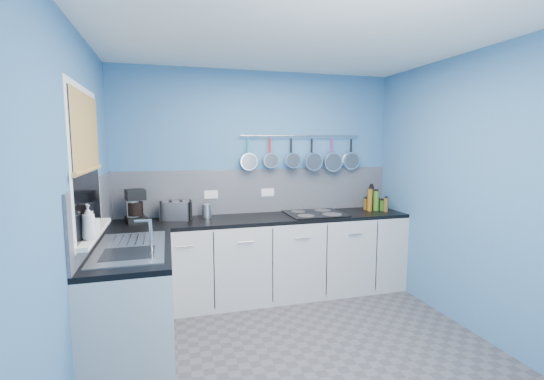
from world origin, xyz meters
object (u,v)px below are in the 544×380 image
paper_towel (133,210)px  hob (315,213)px  soap_bottle_a (88,222)px  coffee_maker (136,206)px  toaster (176,210)px  canister (207,211)px  soap_bottle_b (92,223)px

paper_towel → hob: bearing=-1.4°
soap_bottle_a → coffee_maker: soap_bottle_a is taller
toaster → hob: toaster is taller
canister → toaster: bearing=-175.7°
soap_bottle_b → hob: bearing=26.7°
soap_bottle_b → toaster: size_ratio=0.57×
toaster → hob: (1.52, -0.10, -0.09)m
soap_bottle_b → coffee_maker: (0.20, 1.11, -0.07)m
soap_bottle_b → toaster: 1.31m
paper_towel → coffee_maker: (0.03, -0.00, 0.04)m
canister → hob: (1.20, -0.12, -0.07)m
soap_bottle_a → coffee_maker: size_ratio=0.71×
soap_bottle_a → paper_towel: (0.18, 1.23, -0.14)m
coffee_maker → soap_bottle_a: bearing=-114.9°
coffee_maker → canister: coffee_maker is taller
coffee_maker → toaster: bearing=-7.6°
soap_bottle_b → coffee_maker: size_ratio=0.51×
canister → hob: canister is taller
soap_bottle_b → paper_towel: size_ratio=0.66×
soap_bottle_b → canister: 1.50m
soap_bottle_a → soap_bottle_b: size_ratio=1.39×
soap_bottle_a → canister: 1.61m
toaster → soap_bottle_b: bearing=-97.9°
soap_bottle_a → coffee_maker: bearing=80.7°
toaster → canister: (0.32, 0.02, -0.02)m
soap_bottle_b → toaster: soap_bottle_b is taller
soap_bottle_a → canister: size_ratio=1.65×
coffee_maker → toaster: (0.39, 0.05, -0.07)m
paper_towel → hob: size_ratio=0.41×
soap_bottle_b → canister: (0.91, 1.19, -0.16)m
paper_towel → toaster: paper_towel is taller
coffee_maker → canister: 0.72m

